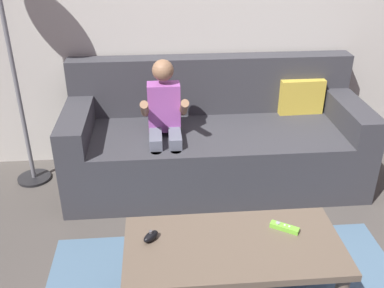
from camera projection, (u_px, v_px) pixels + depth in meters
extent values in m
cube|color=#38383D|center=(215.00, 155.00, 3.18)|extent=(2.06, 0.80, 0.42)
cube|color=#38383D|center=(210.00, 84.00, 3.27)|extent=(2.06, 0.16, 0.42)
cube|color=#38383D|center=(77.00, 122.00, 2.97)|extent=(0.18, 0.80, 0.18)
cube|color=#38383D|center=(348.00, 112.00, 3.11)|extent=(0.18, 0.80, 0.18)
cube|color=gold|center=(300.00, 96.00, 3.28)|extent=(0.33, 0.13, 0.26)
cylinder|color=slate|center=(157.00, 181.00, 2.88)|extent=(0.07, 0.07, 0.42)
cylinder|color=slate|center=(177.00, 180.00, 2.89)|extent=(0.07, 0.07, 0.42)
cube|color=slate|center=(156.00, 138.00, 2.88)|extent=(0.08, 0.26, 0.08)
cube|color=slate|center=(175.00, 137.00, 2.89)|extent=(0.08, 0.26, 0.08)
cube|color=#994C9E|center=(164.00, 107.00, 2.93)|extent=(0.21, 0.12, 0.32)
cylinder|color=#936B4C|center=(145.00, 109.00, 2.80)|extent=(0.05, 0.23, 0.19)
cylinder|color=#936B4C|center=(184.00, 108.00, 2.82)|extent=(0.05, 0.23, 0.19)
sphere|color=#936B4C|center=(163.00, 70.00, 2.81)|extent=(0.14, 0.14, 0.14)
cube|color=brown|center=(234.00, 247.00, 2.06)|extent=(1.02, 0.49, 0.04)
cylinder|color=brown|center=(138.00, 257.00, 2.29)|extent=(0.06, 0.06, 0.36)
cylinder|color=brown|center=(311.00, 246.00, 2.35)|extent=(0.06, 0.06, 0.36)
cube|color=#72C638|center=(285.00, 228.00, 2.14)|extent=(0.14, 0.11, 0.02)
cylinder|color=#99999E|center=(278.00, 223.00, 2.14)|extent=(0.02, 0.02, 0.00)
cylinder|color=silver|center=(285.00, 225.00, 2.13)|extent=(0.01, 0.01, 0.00)
cylinder|color=silver|center=(289.00, 226.00, 2.12)|extent=(0.01, 0.01, 0.00)
ellipsoid|color=black|center=(151.00, 236.00, 2.06)|extent=(0.09, 0.10, 0.04)
cylinder|color=#4C4C51|center=(151.00, 232.00, 2.05)|extent=(0.02, 0.02, 0.01)
cylinder|color=black|center=(34.00, 178.00, 3.29)|extent=(0.24, 0.24, 0.02)
cylinder|color=slate|center=(15.00, 79.00, 2.93)|extent=(0.03, 0.03, 1.52)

